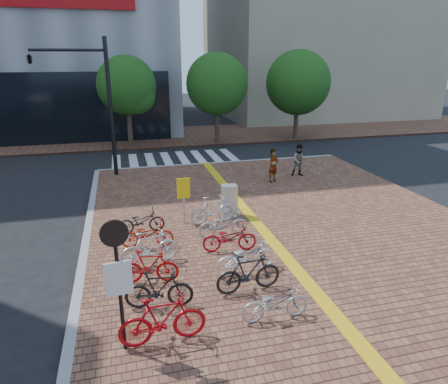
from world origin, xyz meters
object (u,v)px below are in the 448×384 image
object	(u,v)px
bike_1	(159,289)
bike_2	(149,266)
bike_9	(229,238)
bike_10	(223,224)
bike_7	(249,273)
utility_box	(229,201)
bike_6	(275,303)
bike_11	(213,210)
notice_sign	(118,271)
bike_5	(141,221)
traffic_light_pole	(74,83)
bike_3	(150,248)
pedestrian_a	(273,166)
bike_4	(147,234)
yellow_sign	(184,192)
bike_0	(163,320)
bike_8	(246,257)
pedestrian_b	(300,160)

from	to	relation	value
bike_1	bike_2	distance (m)	1.22
bike_9	bike_10	size ratio (longest dim) A/B	0.99
bike_7	utility_box	xyz separation A→B (m)	(0.89, 5.16, 0.09)
bike_6	utility_box	xyz separation A→B (m)	(0.66, 6.44, 0.19)
bike_11	notice_sign	xyz separation A→B (m)	(-3.29, -6.09, 1.33)
bike_1	bike_11	xyz separation A→B (m)	(2.43, 4.77, 0.02)
bike_5	traffic_light_pole	xyz separation A→B (m)	(-2.39, 7.67, 4.22)
bike_3	bike_10	xyz separation A→B (m)	(2.56, 1.33, -0.08)
bike_10	bike_6	bearing A→B (deg)	179.62
pedestrian_a	bike_7	bearing A→B (deg)	-145.88
bike_2	bike_3	bearing A→B (deg)	5.47
bike_3	traffic_light_pole	bearing A→B (deg)	2.42
bike_4	bike_9	distance (m)	2.63
bike_6	yellow_sign	xyz separation A→B (m)	(-1.13, 6.13, 0.77)
bike_6	bike_9	bearing A→B (deg)	1.26
bike_7	notice_sign	bearing A→B (deg)	110.61
bike_2	bike_11	bearing A→B (deg)	-25.05
bike_1	bike_7	xyz separation A→B (m)	(2.31, 0.14, 0.03)
bike_6	notice_sign	xyz separation A→B (m)	(-3.39, -0.18, 1.42)
pedestrian_a	bike_0	bearing A→B (deg)	-153.15
yellow_sign	bike_1	bearing A→B (deg)	-105.77
bike_6	yellow_sign	world-z (taller)	yellow_sign
bike_11	bike_9	bearing A→B (deg)	171.17
bike_8	notice_sign	bearing A→B (deg)	115.91
bike_2	bike_11	xyz separation A→B (m)	(2.58, 3.56, 0.04)
bike_5	pedestrian_b	bearing A→B (deg)	-60.02
bike_1	pedestrian_a	bearing A→B (deg)	-26.60
bike_4	bike_10	world-z (taller)	bike_10
bike_4	utility_box	bearing A→B (deg)	-51.53
bike_0	bike_6	xyz separation A→B (m)	(2.59, 0.15, -0.13)
bike_4	pedestrian_a	distance (m)	8.58
bike_1	notice_sign	distance (m)	2.07
bike_5	notice_sign	xyz separation A→B (m)	(-0.70, -5.87, 1.43)
bike_5	bike_1	bearing A→B (deg)	-179.75
bike_0	yellow_sign	size ratio (longest dim) A/B	1.07
bike_11	pedestrian_a	size ratio (longest dim) A/B	1.05
bike_4	utility_box	distance (m)	3.77
bike_2	bike_7	size ratio (longest dim) A/B	0.90
yellow_sign	notice_sign	distance (m)	6.74
bike_6	bike_7	bearing A→B (deg)	9.72
notice_sign	utility_box	bearing A→B (deg)	58.51
bike_2	bike_1	bearing A→B (deg)	-162.43
bike_3	pedestrian_a	world-z (taller)	pedestrian_a
notice_sign	pedestrian_b	bearing A→B (deg)	50.80
bike_5	bike_7	size ratio (longest dim) A/B	0.91
pedestrian_b	bike_9	bearing A→B (deg)	-114.12
bike_8	bike_10	size ratio (longest dim) A/B	1.07
bike_5	bike_11	distance (m)	2.60
bike_1	bike_8	xyz separation A→B (m)	(2.53, 1.08, -0.02)
bike_0	pedestrian_a	bearing A→B (deg)	-34.05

